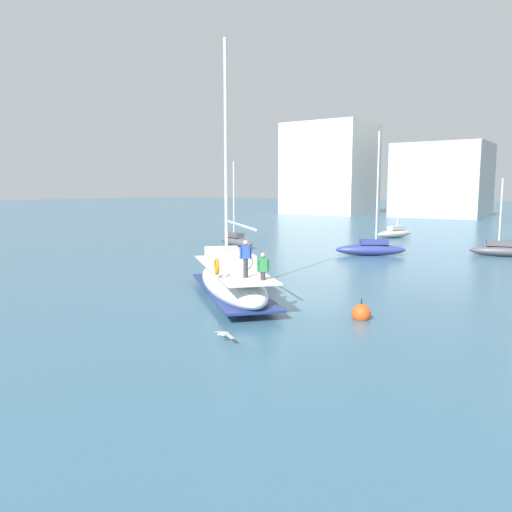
% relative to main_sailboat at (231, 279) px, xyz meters
% --- Properties ---
extents(ground_plane, '(400.00, 400.00, 0.00)m').
position_rel_main_sailboat_xyz_m(ground_plane, '(1.41, 0.17, -0.90)').
color(ground_plane, '#38607A').
extents(main_sailboat, '(8.87, 8.05, 12.16)m').
position_rel_main_sailboat_xyz_m(main_sailboat, '(0.00, 0.00, 0.00)').
color(main_sailboat, white).
rests_on(main_sailboat, ground).
extents(moored_sloop_near, '(5.29, 3.22, 7.50)m').
position_rel_main_sailboat_xyz_m(moored_sloop_near, '(-12.87, 17.22, -0.34)').
color(moored_sloop_near, '#4C4C51').
rests_on(moored_sloop_near, ground).
extents(moored_sloop_far, '(2.89, 5.14, 8.67)m').
position_rel_main_sailboat_xyz_m(moored_sloop_far, '(-4.27, 33.56, -0.33)').
color(moored_sloop_far, '#B7B2A8').
rests_on(moored_sloop_far, ground).
extents(moored_catamaran, '(5.02, 2.40, 5.91)m').
position_rel_main_sailboat_xyz_m(moored_catamaran, '(7.83, 23.76, -0.39)').
color(moored_catamaran, '#4C4C51').
rests_on(moored_catamaran, ground).
extents(moored_ketch_distant, '(5.22, 3.88, 9.43)m').
position_rel_main_sailboat_xyz_m(moored_ketch_distant, '(-0.64, 18.42, -0.29)').
color(moored_ketch_distant, navy).
rests_on(moored_ketch_distant, ground).
extents(seagull, '(1.05, 0.52, 0.17)m').
position_rel_main_sailboat_xyz_m(seagull, '(4.12, -5.71, -0.63)').
color(seagull, silver).
rests_on(seagull, ground).
extents(mooring_buoy, '(0.76, 0.76, 0.98)m').
position_rel_main_sailboat_xyz_m(mooring_buoy, '(6.69, -0.18, -0.67)').
color(mooring_buoy, '#EA4C19').
rests_on(mooring_buoy, ground).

